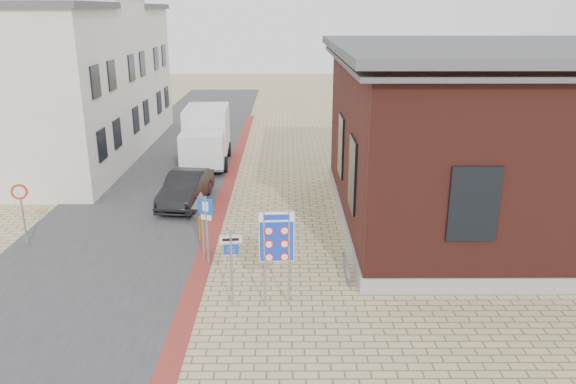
# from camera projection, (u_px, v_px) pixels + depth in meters

# --- Properties ---
(ground) EXTENTS (120.00, 120.00, 0.00)m
(ground) POSITION_uv_depth(u_px,v_px,m) (259.00, 311.00, 15.55)
(ground) COLOR tan
(ground) RESTS_ON ground
(road_strip) EXTENTS (7.00, 60.00, 0.02)m
(road_strip) POSITION_uv_depth(u_px,v_px,m) (168.00, 167.00, 29.78)
(road_strip) COLOR #38383A
(road_strip) RESTS_ON ground
(curb_strip) EXTENTS (0.60, 40.00, 0.02)m
(curb_strip) POSITION_uv_depth(u_px,v_px,m) (224.00, 197.00, 25.04)
(curb_strip) COLOR maroon
(curb_strip) RESTS_ON ground
(brick_building) EXTENTS (13.00, 13.00, 6.80)m
(brick_building) POSITION_uv_depth(u_px,v_px,m) (504.00, 134.00, 21.16)
(brick_building) COLOR gray
(brick_building) RESTS_ON ground
(townhouse_near) EXTENTS (7.40, 6.40, 8.30)m
(townhouse_near) POSITION_uv_depth(u_px,v_px,m) (29.00, 97.00, 25.61)
(townhouse_near) COLOR beige
(townhouse_near) RESTS_ON ground
(townhouse_mid) EXTENTS (7.40, 6.40, 9.10)m
(townhouse_mid) POSITION_uv_depth(u_px,v_px,m) (74.00, 74.00, 31.19)
(townhouse_mid) COLOR beige
(townhouse_mid) RESTS_ON ground
(townhouse_far) EXTENTS (7.40, 6.40, 8.30)m
(townhouse_far) POSITION_uv_depth(u_px,v_px,m) (108.00, 70.00, 37.01)
(townhouse_far) COLOR beige
(townhouse_far) RESTS_ON ground
(bike_rack) EXTENTS (0.08, 1.80, 0.60)m
(bike_rack) POSITION_uv_depth(u_px,v_px,m) (346.00, 268.00, 17.57)
(bike_rack) COLOR slate
(bike_rack) RESTS_ON ground
(sedan) EXTENTS (1.96, 4.37, 1.39)m
(sedan) POSITION_uv_depth(u_px,v_px,m) (186.00, 188.00, 23.94)
(sedan) COLOR black
(sedan) RESTS_ON ground
(box_truck) EXTENTS (2.58, 5.70, 2.93)m
(box_truck) POSITION_uv_depth(u_px,v_px,m) (206.00, 136.00, 30.02)
(box_truck) COLOR slate
(box_truck) RESTS_ON ground
(border_sign) EXTENTS (0.96, 0.11, 2.81)m
(border_sign) POSITION_uv_depth(u_px,v_px,m) (277.00, 239.00, 15.25)
(border_sign) COLOR gray
(border_sign) RESTS_ON ground
(essen_sign) EXTENTS (0.62, 0.10, 2.29)m
(essen_sign) POSITION_uv_depth(u_px,v_px,m) (231.00, 257.00, 15.36)
(essen_sign) COLOR gray
(essen_sign) RESTS_ON ground
(parking_sign) EXTENTS (0.49, 0.23, 2.32)m
(parking_sign) POSITION_uv_depth(u_px,v_px,m) (206.00, 219.00, 18.00)
(parking_sign) COLOR gray
(parking_sign) RESTS_ON ground
(yield_sign) EXTENTS (0.82, 0.18, 2.31)m
(yield_sign) POSITION_uv_depth(u_px,v_px,m) (202.00, 209.00, 18.32)
(yield_sign) COLOR gray
(yield_sign) RESTS_ON ground
(speed_sign) EXTENTS (0.53, 0.20, 2.32)m
(speed_sign) POSITION_uv_depth(u_px,v_px,m) (22.00, 205.00, 19.30)
(speed_sign) COLOR gray
(speed_sign) RESTS_ON ground
(bollard) EXTENTS (0.10, 0.10, 0.94)m
(bollard) POSITION_uv_depth(u_px,v_px,m) (200.00, 229.00, 20.14)
(bollard) COLOR orange
(bollard) RESTS_ON ground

